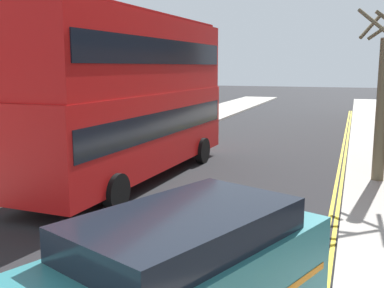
{
  "coord_description": "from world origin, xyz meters",
  "views": [
    {
      "loc": [
        4.69,
        -0.61,
        3.92
      ],
      "look_at": [
        0.5,
        11.0,
        1.8
      ],
      "focal_mm": 42.39,
      "sensor_mm": 36.0,
      "label": 1
    }
  ],
  "objects": [
    {
      "name": "sidewalk_left",
      "position": [
        -6.5,
        16.0,
        0.07
      ],
      "size": [
        4.0,
        80.0,
        0.14
      ],
      "primitive_type": "cube",
      "color": "#ADA89E",
      "rests_on": "ground"
    },
    {
      "name": "kerb_line_outer",
      "position": [
        4.4,
        14.0,
        0.0
      ],
      "size": [
        0.1,
        56.0,
        0.01
      ],
      "primitive_type": "cube",
      "color": "yellow",
      "rests_on": "ground"
    },
    {
      "name": "kerb_line_inner",
      "position": [
        4.24,
        14.0,
        0.0
      ],
      "size": [
        0.1,
        56.0,
        0.01
      ],
      "primitive_type": "cube",
      "color": "yellow",
      "rests_on": "ground"
    },
    {
      "name": "double_decker_bus_away",
      "position": [
        -2.48,
        13.39,
        3.03
      ],
      "size": [
        3.08,
        10.89,
        5.64
      ],
      "color": "red",
      "rests_on": "ground"
    },
    {
      "name": "street_tree_near",
      "position": [
        5.53,
        15.52,
        2.85
      ],
      "size": [
        1.82,
        1.83,
        5.7
      ],
      "color": "#6B6047",
      "rests_on": "sidewalk_right"
    }
  ]
}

